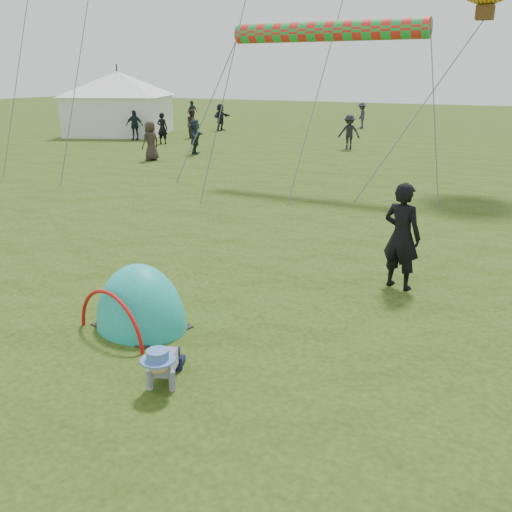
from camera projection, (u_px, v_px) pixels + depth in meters
The scene contains 16 objects.
ground at pixel (97, 384), 7.25m from camera, with size 140.00×140.00×0.00m, color #1F3B0E.
crawling_toddler at pixel (163, 363), 7.18m from camera, with size 0.55×0.78×0.60m, color black, non-canonical shape.
popup_tent at pixel (142, 326), 8.91m from camera, with size 1.56×1.28×2.02m, color #0F9F81.
standing_adult at pixel (402, 236), 10.23m from camera, with size 0.71×0.47×1.96m, color black.
event_marquee at pixel (119, 101), 35.93m from camera, with size 6.02×6.02×4.14m, color white, non-canonical shape.
crowd_person_2 at pixel (192, 112), 43.90m from camera, with size 1.00×0.42×1.71m, color #242E37.
crowd_person_3 at pixel (361, 115), 40.16m from camera, with size 1.14×0.65×1.76m, color #282A34.
crowd_person_5 at pixel (221, 117), 38.46m from camera, with size 1.65×0.53×1.78m, color black.
crowd_person_6 at pixel (162, 128), 31.39m from camera, with size 0.61×0.40×1.68m, color black.
crowd_person_7 at pixel (192, 124), 34.15m from camera, with size 0.82×0.64×1.70m, color #3A2A24.
crowd_person_9 at pixel (349, 132), 29.12m from camera, with size 1.12×0.64×1.73m, color black.
crowd_person_10 at pixel (151, 141), 25.39m from camera, with size 0.84×0.55×1.73m, color #302722.
crowd_person_11 at pixel (195, 137), 27.40m from camera, with size 1.54×0.49×1.66m, color #1F2D35.
crowd_person_14 at pixel (134, 125), 33.03m from camera, with size 1.00×0.42×1.71m, color #1A222F.
crowd_person_15 at pixel (133, 117), 38.77m from camera, with size 1.14×0.66×1.77m, color #23222C.
rainbow_tube_kite at pixel (327, 31), 18.44m from camera, with size 0.64×0.64×6.58m, color red.
Camera 1 is at (4.79, -4.69, 3.79)m, focal length 40.00 mm.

